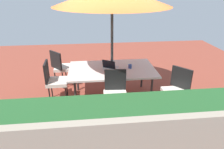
{
  "coord_description": "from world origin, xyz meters",
  "views": [
    {
      "loc": [
        0.48,
        4.39,
        2.55
      ],
      "look_at": [
        0.0,
        0.0,
        0.59
      ],
      "focal_mm": 33.09,
      "sensor_mm": 36.0,
      "label": 1
    }
  ],
  "objects_px": {
    "dining_table": "(112,70)",
    "laptop": "(110,66)",
    "chair_north": "(115,92)",
    "cup": "(130,66)",
    "chair_northwest": "(177,89)",
    "chair_southeast": "(61,66)",
    "chair_east": "(54,80)"
  },
  "relations": [
    {
      "from": "dining_table",
      "to": "cup",
      "type": "relative_size",
      "value": 21.55
    },
    {
      "from": "chair_northwest",
      "to": "laptop",
      "type": "height_order",
      "value": "chair_northwest"
    },
    {
      "from": "cup",
      "to": "chair_north",
      "type": "bearing_deg",
      "value": 60.38
    },
    {
      "from": "chair_north",
      "to": "cup",
      "type": "distance_m",
      "value": 0.91
    },
    {
      "from": "laptop",
      "to": "cup",
      "type": "bearing_deg",
      "value": -154.85
    },
    {
      "from": "chair_northwest",
      "to": "cup",
      "type": "distance_m",
      "value": 1.17
    },
    {
      "from": "dining_table",
      "to": "laptop",
      "type": "relative_size",
      "value": 4.93
    },
    {
      "from": "chair_east",
      "to": "chair_northwest",
      "type": "bearing_deg",
      "value": -108.16
    },
    {
      "from": "dining_table",
      "to": "chair_east",
      "type": "height_order",
      "value": "chair_east"
    },
    {
      "from": "dining_table",
      "to": "chair_north",
      "type": "xyz_separation_m",
      "value": [
        0.01,
        0.78,
        -0.14
      ]
    },
    {
      "from": "chair_north",
      "to": "laptop",
      "type": "height_order",
      "value": "chair_north"
    },
    {
      "from": "chair_northwest",
      "to": "cup",
      "type": "xyz_separation_m",
      "value": [
        0.84,
        -0.77,
        0.24
      ]
    },
    {
      "from": "chair_southeast",
      "to": "laptop",
      "type": "distance_m",
      "value": 1.45
    },
    {
      "from": "chair_southeast",
      "to": "chair_east",
      "type": "height_order",
      "value": "same"
    },
    {
      "from": "chair_north",
      "to": "chair_northwest",
      "type": "distance_m",
      "value": 1.27
    },
    {
      "from": "chair_southeast",
      "to": "chair_northwest",
      "type": "height_order",
      "value": "same"
    },
    {
      "from": "chair_east",
      "to": "laptop",
      "type": "relative_size",
      "value": 2.44
    },
    {
      "from": "chair_north",
      "to": "chair_northwest",
      "type": "height_order",
      "value": "same"
    },
    {
      "from": "chair_east",
      "to": "chair_north",
      "type": "bearing_deg",
      "value": -121.31
    },
    {
      "from": "dining_table",
      "to": "cup",
      "type": "bearing_deg",
      "value": 177.99
    },
    {
      "from": "dining_table",
      "to": "laptop",
      "type": "xyz_separation_m",
      "value": [
        0.04,
        -0.04,
        0.09
      ]
    },
    {
      "from": "chair_northwest",
      "to": "chair_north",
      "type": "bearing_deg",
      "value": -131.15
    },
    {
      "from": "chair_southeast",
      "to": "laptop",
      "type": "relative_size",
      "value": 2.44
    },
    {
      "from": "chair_north",
      "to": "cup",
      "type": "height_order",
      "value": "chair_north"
    },
    {
      "from": "chair_north",
      "to": "chair_northwest",
      "type": "xyz_separation_m",
      "value": [
        -1.27,
        0.01,
        0.0
      ]
    },
    {
      "from": "dining_table",
      "to": "laptop",
      "type": "height_order",
      "value": "laptop"
    },
    {
      "from": "cup",
      "to": "laptop",
      "type": "bearing_deg",
      "value": -6.91
    },
    {
      "from": "laptop",
      "to": "chair_east",
      "type": "bearing_deg",
      "value": 35.8
    },
    {
      "from": "chair_north",
      "to": "chair_east",
      "type": "bearing_deg",
      "value": 154.75
    },
    {
      "from": "laptop",
      "to": "cup",
      "type": "height_order",
      "value": "laptop"
    },
    {
      "from": "cup",
      "to": "chair_east",
      "type": "bearing_deg",
      "value": 0.93
    },
    {
      "from": "chair_east",
      "to": "cup",
      "type": "xyz_separation_m",
      "value": [
        -1.74,
        -0.03,
        0.24
      ]
    }
  ]
}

